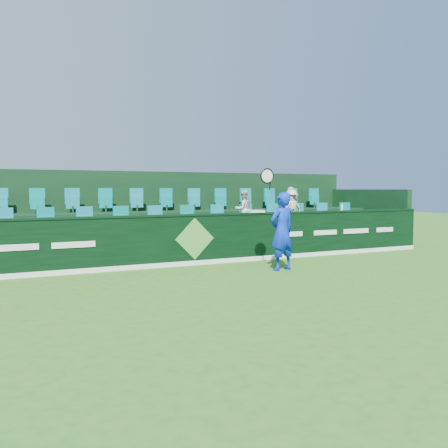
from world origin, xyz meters
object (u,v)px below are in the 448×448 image
spectator_left (243,209)px  spectator_middle (291,207)px  spectator_right (291,208)px  towel (256,211)px  drinks_bottle (342,207)px  tennis_player (282,231)px

spectator_left → spectator_middle: bearing=177.5°
spectator_middle → spectator_right: size_ratio=1.07×
spectator_right → towel: bearing=24.8°
spectator_left → drinks_bottle: (2.87, -1.12, 0.06)m
spectator_right → drinks_bottle: (1.11, -1.12, 0.05)m
spectator_right → tennis_player: bearing=47.3°
tennis_player → spectator_right: tennis_player is taller
tennis_player → spectator_left: bearing=79.7°
towel → spectator_right: bearing=29.5°
spectator_left → drinks_bottle: 3.08m
spectator_right → towel: (-1.98, -1.12, -0.02)m
towel → tennis_player: bearing=-99.8°
spectator_middle → towel: bearing=8.7°
drinks_bottle → spectator_middle: bearing=135.0°
spectator_middle → drinks_bottle: bearing=114.2°
drinks_bottle → spectator_left: bearing=158.7°
tennis_player → spectator_middle: bearing=52.1°
spectator_middle → spectator_right: bearing=159.1°
tennis_player → towel: tennis_player is taller
tennis_player → spectator_middle: tennis_player is taller
tennis_player → drinks_bottle: bearing=28.0°
drinks_bottle → towel: bearing=180.0°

